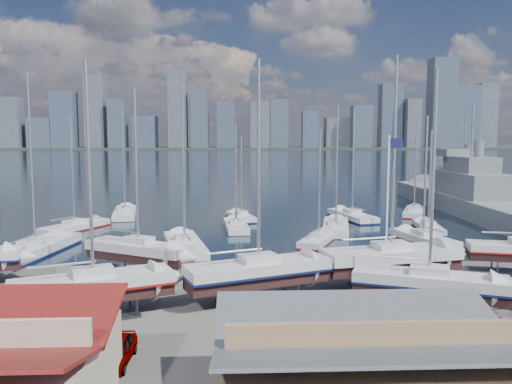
{
  "coord_description": "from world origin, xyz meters",
  "views": [
    {
      "loc": [
        -5.46,
        -45.29,
        11.43
      ],
      "look_at": [
        -3.12,
        8.0,
        5.82
      ],
      "focal_mm": 35.0,
      "sensor_mm": 36.0,
      "label": 1
    }
  ],
  "objects_px": {
    "naval_ship_east": "(469,202)",
    "car_a": "(115,350)",
    "naval_ship_west": "(463,189)",
    "flagpole": "(388,207)"
  },
  "relations": [
    {
      "from": "naval_ship_east",
      "to": "car_a",
      "type": "bearing_deg",
      "value": 142.57
    },
    {
      "from": "naval_ship_west",
      "to": "flagpole",
      "type": "height_order",
      "value": "naval_ship_west"
    },
    {
      "from": "naval_ship_east",
      "to": "flagpole",
      "type": "relative_size",
      "value": 4.36
    },
    {
      "from": "naval_ship_east",
      "to": "naval_ship_west",
      "type": "relative_size",
      "value": 1.31
    },
    {
      "from": "naval_ship_west",
      "to": "flagpole",
      "type": "distance_m",
      "value": 71.24
    },
    {
      "from": "car_a",
      "to": "flagpole",
      "type": "relative_size",
      "value": 0.35
    },
    {
      "from": "naval_ship_east",
      "to": "naval_ship_west",
      "type": "bearing_deg",
      "value": -20.06
    },
    {
      "from": "car_a",
      "to": "flagpole",
      "type": "distance_m",
      "value": 20.23
    },
    {
      "from": "car_a",
      "to": "flagpole",
      "type": "xyz_separation_m",
      "value": [
        16.9,
        9.32,
        6.06
      ]
    },
    {
      "from": "naval_ship_west",
      "to": "naval_ship_east",
      "type": "bearing_deg",
      "value": 159.43
    }
  ]
}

